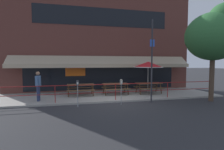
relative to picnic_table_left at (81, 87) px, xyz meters
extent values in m
plane|color=#2D2D30|center=(1.96, -2.16, -0.71)|extent=(120.00, 120.00, 0.00)
cube|color=#9E998E|center=(1.96, -0.16, -0.66)|extent=(15.00, 4.00, 0.10)
cube|color=brown|center=(1.96, 2.09, 3.38)|extent=(15.00, 0.50, 8.18)
cube|color=black|center=(1.96, 1.83, 5.18)|extent=(10.50, 0.02, 1.40)
cube|color=black|center=(1.96, 1.83, 0.64)|extent=(12.00, 0.02, 2.30)
cube|color=orange|center=(-0.29, 1.81, 0.94)|extent=(1.50, 0.02, 0.70)
cube|color=tan|center=(1.96, 1.29, 1.79)|extent=(13.80, 0.92, 0.70)
cube|color=tan|center=(1.96, 0.78, 1.39)|extent=(13.80, 0.08, 0.28)
cylinder|color=maroon|center=(-1.49, -1.86, -0.13)|extent=(0.04, 0.04, 0.95)
cylinder|color=maroon|center=(1.96, -1.86, -0.13)|extent=(0.04, 0.04, 0.95)
cylinder|color=maroon|center=(5.41, -1.86, -0.13)|extent=(0.04, 0.04, 0.95)
cylinder|color=maroon|center=(8.86, -1.86, -0.13)|extent=(0.04, 0.04, 0.95)
cube|color=maroon|center=(1.96, -1.86, 0.34)|extent=(13.80, 0.04, 0.04)
cube|color=maroon|center=(1.96, -1.86, -0.13)|extent=(13.80, 0.03, 0.03)
cube|color=brown|center=(0.00, 0.00, 0.13)|extent=(1.80, 0.80, 0.05)
cube|color=brown|center=(0.00, -0.58, -0.17)|extent=(1.80, 0.26, 0.04)
cube|color=brown|center=(0.00, 0.58, -0.17)|extent=(1.80, 0.26, 0.04)
cylinder|color=#48311E|center=(0.80, -0.32, -0.24)|extent=(0.07, 0.30, 0.73)
cylinder|color=#48311E|center=(0.80, 0.32, -0.24)|extent=(0.07, 0.30, 0.73)
cylinder|color=#48311E|center=(-0.80, -0.32, -0.24)|extent=(0.07, 0.30, 0.73)
cylinder|color=#48311E|center=(-0.80, 0.32, -0.24)|extent=(0.07, 0.30, 0.73)
cube|color=brown|center=(2.42, -0.06, 0.13)|extent=(1.80, 0.80, 0.05)
cube|color=brown|center=(2.42, -0.64, -0.17)|extent=(1.80, 0.26, 0.04)
cube|color=brown|center=(2.42, 0.52, -0.17)|extent=(1.80, 0.26, 0.04)
cylinder|color=#48311E|center=(3.22, -0.38, -0.24)|extent=(0.07, 0.30, 0.73)
cylinder|color=#48311E|center=(3.22, 0.26, -0.24)|extent=(0.07, 0.30, 0.73)
cylinder|color=#48311E|center=(1.62, -0.38, -0.24)|extent=(0.07, 0.30, 0.73)
cylinder|color=#48311E|center=(1.62, 0.26, -0.24)|extent=(0.07, 0.30, 0.73)
cube|color=brown|center=(4.84, -0.26, 0.13)|extent=(1.80, 0.80, 0.05)
cube|color=brown|center=(4.84, -0.84, -0.17)|extent=(1.80, 0.26, 0.04)
cube|color=brown|center=(4.84, 0.32, -0.17)|extent=(1.80, 0.26, 0.04)
cylinder|color=#48311E|center=(5.64, -0.58, -0.24)|extent=(0.07, 0.30, 0.73)
cylinder|color=#48311E|center=(5.64, 0.05, -0.24)|extent=(0.07, 0.30, 0.73)
cylinder|color=#48311E|center=(4.04, -0.58, -0.24)|extent=(0.07, 0.30, 0.73)
cylinder|color=#48311E|center=(4.04, 0.05, -0.24)|extent=(0.07, 0.30, 0.73)
cylinder|color=#B7B2A8|center=(4.84, -0.13, 0.54)|extent=(0.04, 0.04, 2.30)
cone|color=red|center=(4.84, -0.13, 1.49)|extent=(2.10, 2.10, 0.42)
cylinder|color=white|center=(4.84, -0.13, 1.30)|extent=(2.14, 2.14, 0.06)
sphere|color=#B7B2A8|center=(4.84, -0.13, 1.73)|extent=(0.07, 0.07, 0.07)
cylinder|color=navy|center=(-2.47, -1.03, -0.18)|extent=(0.15, 0.15, 0.86)
cylinder|color=navy|center=(-2.48, -1.23, -0.18)|extent=(0.15, 0.15, 0.86)
cube|color=#4C709E|center=(-2.48, -1.13, 0.55)|extent=(0.26, 0.41, 0.60)
cylinder|color=#4C709E|center=(-2.46, -0.87, 0.52)|extent=(0.10, 0.10, 0.54)
cylinder|color=#4C709E|center=(-2.49, -1.39, 0.52)|extent=(0.10, 0.10, 0.54)
sphere|color=#9E7051|center=(-2.48, -1.13, 0.99)|extent=(0.22, 0.22, 0.22)
cylinder|color=gray|center=(-0.29, -2.70, -0.13)|extent=(0.04, 0.04, 1.15)
cylinder|color=#2D2D33|center=(-0.29, -2.70, 0.54)|extent=(0.15, 0.15, 0.20)
sphere|color=#2D2D33|center=(-0.29, -2.70, 0.64)|extent=(0.14, 0.14, 0.14)
cube|color=silver|center=(-0.29, -2.78, 0.55)|extent=(0.08, 0.01, 0.13)
cylinder|color=gray|center=(2.05, -2.78, -0.13)|extent=(0.04, 0.04, 1.15)
cylinder|color=gray|center=(2.05, -2.78, 0.54)|extent=(0.15, 0.15, 0.20)
sphere|color=gray|center=(2.05, -2.78, 0.64)|extent=(0.14, 0.14, 0.14)
cube|color=silver|center=(2.05, -2.86, 0.55)|extent=(0.08, 0.01, 0.13)
cylinder|color=#2D2D33|center=(3.92, -2.61, 1.68)|extent=(0.09, 0.09, 4.77)
cube|color=blue|center=(3.92, -2.63, 2.73)|extent=(0.28, 0.02, 0.40)
cylinder|color=brown|center=(7.62, -3.06, 0.69)|extent=(0.28, 0.28, 2.78)
ellipsoid|color=#337038|center=(7.62, -3.06, 3.15)|extent=(3.31, 2.98, 2.81)
camera|label=1|loc=(-0.59, -11.87, 1.60)|focal=28.00mm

